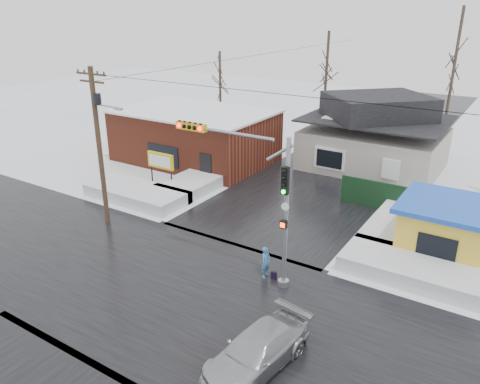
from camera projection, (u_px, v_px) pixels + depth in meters
The scene contains 20 objects.
ground at pixel (174, 290), 21.07m from camera, with size 120.00×120.00×0.00m, color white.
road_ns at pixel (173, 290), 21.06m from camera, with size 10.00×120.00×0.02m, color black.
road_ew at pixel (173, 290), 21.06m from camera, with size 120.00×10.00×0.02m, color black.
snowbank_nw at pixel (137, 194), 30.90m from camera, with size 7.00×3.00×0.80m, color white.
snowbank_ne at pixel (418, 270), 21.91m from camera, with size 7.00×3.00×0.80m, color white.
snowbank_nside_w at pixel (206, 177), 33.82m from camera, with size 3.00×8.00×0.80m, color white.
snowbank_nside_e at pixel (403, 222), 26.83m from camera, with size 3.00×8.00×0.80m, color white.
traffic_signal at pixel (255, 187), 20.50m from camera, with size 6.05×0.68×7.00m.
utility_pole at pixel (99, 138), 25.88m from camera, with size 3.15×0.44×9.00m.
brick_building at pixel (195, 135), 38.33m from camera, with size 12.20×8.20×4.12m.
marquee_sign at pixel (161, 162), 32.29m from camera, with size 2.20×0.21×2.55m.
house at pixel (375, 135), 36.34m from camera, with size 10.40×8.40×5.76m.
kiosk at pixel (445, 229), 23.62m from camera, with size 4.60×4.60×2.88m.
fence at pixel (404, 201), 28.46m from camera, with size 8.00×0.12×1.80m, color black.
tree_far_left at pixel (327, 55), 40.50m from camera, with size 3.00×3.00×10.00m.
tree_far_mid at pixel (459, 39), 36.49m from camera, with size 3.00×3.00×12.00m.
tree_far_west at pixel (220, 69), 44.51m from camera, with size 3.00×3.00×8.00m.
pedestrian at pixel (266, 262), 21.88m from camera, with size 0.56×0.37×1.53m, color #4280BA.
car at pixel (257, 351), 16.37m from camera, with size 1.91×4.70×1.36m, color #A8ACAF.
shopping_bag at pixel (274, 276), 21.90m from camera, with size 0.28×0.12×0.35m, color black.
Camera 1 is at (12.17, -13.51, 11.92)m, focal length 35.00 mm.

